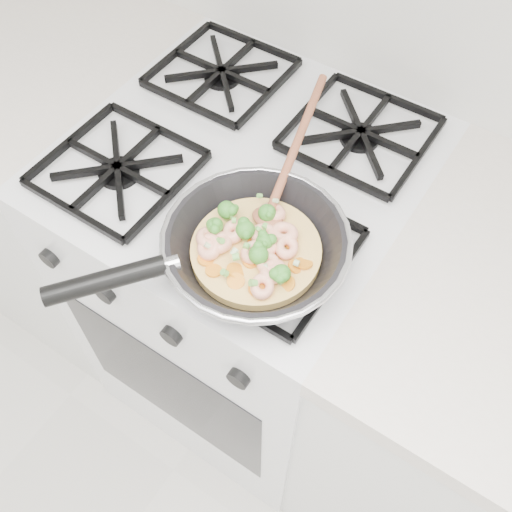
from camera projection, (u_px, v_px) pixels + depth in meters
The scene contains 3 objects.
stove at pixel (246, 288), 1.35m from camera, with size 0.60×0.60×0.92m.
counter_left at pixel (13, 156), 1.61m from camera, with size 1.00×0.60×0.90m.
skillet at pixel (253, 246), 0.81m from camera, with size 0.33×0.56×0.09m.
Camera 1 is at (0.41, 1.13, 1.62)m, focal length 39.84 mm.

